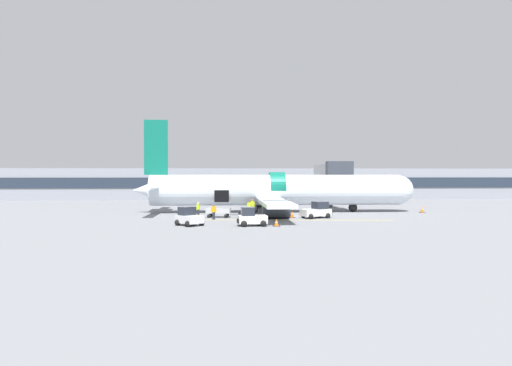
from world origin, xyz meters
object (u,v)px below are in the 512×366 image
(suitcase_on_tarmac_upright, at_px, (240,214))
(baggage_tug_mid, at_px, (189,218))
(baggage_cart_loading, at_px, (219,213))
(ground_crew_loader_a, at_px, (214,212))
(baggage_tug_lead, at_px, (317,211))
(baggage_tug_rear, at_px, (251,218))
(airplane, at_px, (273,191))
(ground_crew_loader_b, at_px, (252,207))
(ground_crew_supervisor, at_px, (250,208))
(ground_crew_driver, at_px, (198,209))

(suitcase_on_tarmac_upright, bearing_deg, baggage_tug_mid, -121.72)
(baggage_cart_loading, relative_size, ground_crew_loader_a, 2.27)
(baggage_tug_lead, distance_m, baggage_tug_rear, 10.12)
(airplane, distance_m, ground_crew_loader_a, 11.19)
(baggage_tug_mid, xyz_separation_m, ground_crew_loader_b, (6.37, 10.45, 0.24))
(baggage_tug_rear, relative_size, suitcase_on_tarmac_upright, 3.69)
(airplane, relative_size, ground_crew_loader_a, 22.05)
(suitcase_on_tarmac_upright, bearing_deg, baggage_tug_rear, -85.31)
(ground_crew_loader_a, relative_size, suitcase_on_tarmac_upright, 2.12)
(ground_crew_loader_b, relative_size, suitcase_on_tarmac_upright, 2.47)
(baggage_cart_loading, relative_size, suitcase_on_tarmac_upright, 4.82)
(ground_crew_loader_a, xyz_separation_m, ground_crew_supervisor, (3.82, 2.25, 0.15))
(airplane, relative_size, ground_crew_supervisor, 18.71)
(baggage_tug_lead, distance_m, suitcase_on_tarmac_upright, 8.24)
(baggage_tug_mid, height_order, baggage_cart_loading, baggage_tug_mid)
(baggage_tug_mid, bearing_deg, baggage_cart_loading, 71.24)
(baggage_tug_rear, xyz_separation_m, suitcase_on_tarmac_upright, (-0.70, 8.56, -0.40))
(baggage_tug_lead, relative_size, baggage_tug_mid, 1.24)
(baggage_tug_lead, relative_size, ground_crew_supervisor, 1.89)
(baggage_cart_loading, distance_m, ground_crew_supervisor, 3.32)
(ground_crew_driver, bearing_deg, suitcase_on_tarmac_upright, -16.49)
(ground_crew_loader_a, bearing_deg, ground_crew_supervisor, 30.53)
(baggage_cart_loading, xyz_separation_m, ground_crew_driver, (-2.34, 1.48, 0.33))
(suitcase_on_tarmac_upright, bearing_deg, ground_crew_driver, 163.51)
(airplane, relative_size, baggage_cart_loading, 9.70)
(ground_crew_loader_a, bearing_deg, ground_crew_driver, 114.94)
(ground_crew_loader_b, height_order, ground_crew_supervisor, ground_crew_supervisor)
(baggage_cart_loading, height_order, ground_crew_loader_b, ground_crew_loader_b)
(baggage_tug_mid, relative_size, ground_crew_loader_b, 1.54)
(ground_crew_loader_b, bearing_deg, baggage_cart_loading, -144.27)
(baggage_tug_mid, bearing_deg, baggage_tug_rear, -6.77)
(ground_crew_driver, bearing_deg, baggage_tug_lead, -13.27)
(baggage_tug_rear, bearing_deg, baggage_cart_loading, 109.25)
(ground_crew_loader_a, relative_size, ground_crew_loader_b, 0.86)
(ground_crew_driver, bearing_deg, baggage_cart_loading, -32.42)
(airplane, xyz_separation_m, baggage_tug_rear, (-3.53, -14.57, -1.93))
(baggage_tug_lead, relative_size, baggage_cart_loading, 0.98)
(baggage_tug_mid, height_order, ground_crew_loader_a, baggage_tug_mid)
(baggage_cart_loading, height_order, ground_crew_driver, ground_crew_driver)
(baggage_tug_lead, distance_m, baggage_cart_loading, 10.42)
(baggage_tug_lead, bearing_deg, baggage_tug_mid, -154.17)
(baggage_tug_rear, xyz_separation_m, ground_crew_driver, (-5.28, 9.91, 0.10))
(airplane, height_order, baggage_tug_mid, airplane)
(baggage_cart_loading, bearing_deg, suitcase_on_tarmac_upright, 3.27)
(airplane, bearing_deg, ground_crew_loader_a, -129.44)
(baggage_tug_rear, distance_m, ground_crew_loader_b, 11.15)
(baggage_tug_mid, bearing_deg, ground_crew_loader_a, 68.71)
(baggage_tug_mid, relative_size, ground_crew_loader_a, 1.80)
(baggage_tug_lead, xyz_separation_m, baggage_tug_rear, (-7.37, -6.93, -0.03))
(ground_crew_loader_a, bearing_deg, airplane, 50.56)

